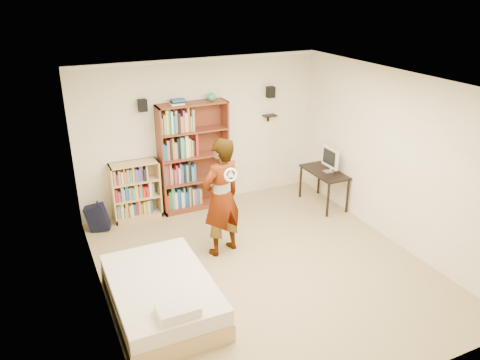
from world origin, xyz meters
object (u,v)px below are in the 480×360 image
(low_bookshelf, at_px, (136,191))
(daybed, at_px, (162,291))
(computer_desk, at_px, (323,188))
(person, at_px, (222,197))
(tall_bookshelf, at_px, (194,157))

(low_bookshelf, xyz_separation_m, daybed, (-0.32, -2.65, -0.25))
(computer_desk, height_order, person, person)
(low_bookshelf, xyz_separation_m, computer_desk, (3.29, -0.92, -0.19))
(computer_desk, xyz_separation_m, daybed, (-3.61, -1.73, -0.06))
(tall_bookshelf, xyz_separation_m, daybed, (-1.40, -2.63, -0.71))
(computer_desk, relative_size, daybed, 0.53)
(tall_bookshelf, distance_m, computer_desk, 2.47)
(computer_desk, bearing_deg, low_bookshelf, 164.31)
(computer_desk, bearing_deg, tall_bookshelf, 157.84)
(daybed, bearing_deg, tall_bookshelf, 61.93)
(low_bookshelf, bearing_deg, computer_desk, -15.69)
(tall_bookshelf, height_order, low_bookshelf, tall_bookshelf)
(tall_bookshelf, xyz_separation_m, person, (-0.16, -1.65, -0.06))
(tall_bookshelf, bearing_deg, low_bookshelf, 178.67)
(low_bookshelf, height_order, person, person)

